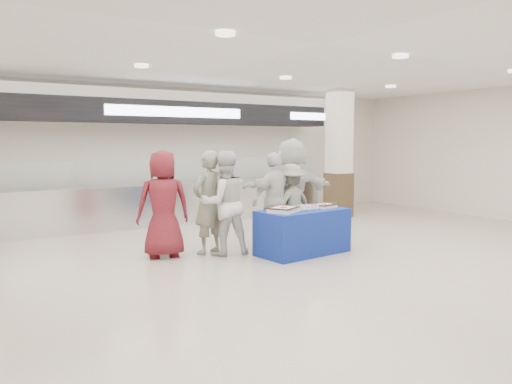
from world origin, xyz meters
TOP-DOWN VIEW (x-y plane):
  - ground at (0.00, 0.00)m, footprint 14.00×14.00m
  - serving_line at (0.00, 5.40)m, footprint 8.70×0.85m
  - column_right at (4.00, 4.20)m, footprint 0.55×0.55m
  - display_table at (0.65, 1.27)m, footprint 1.62×0.94m
  - sheet_cake_left at (0.20, 1.19)m, footprint 0.61×0.57m
  - sheet_cake_right at (1.11, 1.27)m, footprint 0.45×0.39m
  - cupcake_tray at (0.69, 1.30)m, footprint 0.45×0.35m
  - civilian_maroon at (-1.45, 2.25)m, footprint 0.96×0.73m
  - soldier_a at (-0.70, 2.13)m, footprint 0.74×0.61m
  - chef_tall at (-0.51, 1.91)m, footprint 0.93×0.78m
  - chef_short at (0.52, 1.91)m, footprint 1.04×0.54m
  - soldier_b at (0.85, 1.91)m, footprint 1.06×0.74m
  - civilian_white at (1.10, 2.24)m, footprint 1.90×0.94m

SIDE VIEW (x-z plane):
  - ground at x=0.00m, z-range 0.00..0.00m
  - display_table at x=0.65m, z-range 0.00..0.75m
  - soldier_b at x=0.85m, z-range 0.00..1.49m
  - cupcake_tray at x=0.69m, z-range 0.75..0.82m
  - sheet_cake_right at x=1.11m, z-range 0.75..0.84m
  - sheet_cake_left at x=0.20m, z-range 0.75..0.85m
  - chef_short at x=0.52m, z-range 0.00..1.70m
  - chef_tall at x=-0.51m, z-range 0.00..1.74m
  - soldier_a at x=-0.70m, z-range 0.00..1.74m
  - civilian_maroon at x=-1.45m, z-range 0.00..1.76m
  - civilian_white at x=1.10m, z-range 0.00..1.96m
  - serving_line at x=0.00m, z-range -0.24..2.56m
  - column_right at x=4.00m, z-range -0.07..3.13m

